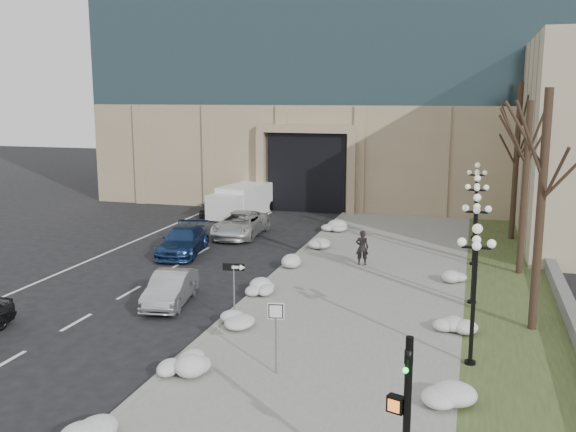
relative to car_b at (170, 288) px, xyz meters
name	(u,v)px	position (x,y,z in m)	size (l,w,h in m)	color
ground	(153,419)	(3.97, -9.08, -0.69)	(160.00, 160.00, 0.00)	black
sidewalk	(365,285)	(7.47, 4.92, -0.63)	(9.00, 40.00, 0.12)	gray
curb	(273,277)	(2.97, 4.92, -0.62)	(0.30, 40.00, 0.14)	gray
grass_strip	(512,297)	(13.97, 4.92, -0.64)	(4.00, 40.00, 0.10)	#364623
stone_wall	(557,281)	(15.97, 6.92, -0.34)	(0.50, 30.00, 0.70)	slate
car_b	(170,288)	(0.00, 0.00, 0.00)	(1.46, 4.18, 1.38)	#999BA0
car_c	(183,241)	(-3.29, 8.16, 0.07)	(2.12, 5.21, 1.51)	navy
car_d	(240,224)	(-1.83, 13.36, 0.08)	(2.55, 5.52, 1.54)	silver
car_e	(212,206)	(-6.42, 19.76, -0.06)	(1.48, 3.67, 1.25)	#2C2C31
pedestrian	(362,248)	(6.76, 8.21, 0.33)	(0.66, 0.43, 1.80)	black
box_truck	(243,201)	(-4.21, 20.41, 0.37)	(3.34, 7.16, 2.19)	silver
one_way_sign	(237,274)	(3.57, -1.40, 1.29)	(0.90, 0.26, 2.40)	slate
keep_sign	(276,323)	(6.42, -5.58, 1.09)	(0.52, 0.15, 2.42)	slate
traffic_signal	(405,430)	(10.98, -11.40, 1.31)	(0.69, 0.90, 4.02)	black
snow_clump_b	(185,367)	(3.64, -6.29, -0.39)	(1.10, 1.60, 0.36)	silver
snow_clump_c	(233,320)	(3.52, -1.87, -0.39)	(1.10, 1.60, 0.36)	silver
snow_clump_d	(258,288)	(3.11, 2.27, -0.39)	(1.10, 1.60, 0.36)	silver
snow_clump_e	(292,265)	(3.50, 6.54, -0.39)	(1.10, 1.60, 0.36)	silver
snow_clump_f	(317,243)	(3.55, 11.61, -0.39)	(1.10, 1.60, 0.36)	silver
snow_clump_g	(334,228)	(3.63, 16.01, -0.39)	(1.10, 1.60, 0.36)	silver
snow_clump_h	(450,396)	(11.74, -6.03, -0.39)	(1.10, 1.60, 0.36)	silver
snow_clump_i	(455,328)	(11.68, -0.42, -0.39)	(1.10, 1.60, 0.36)	silver
snow_clump_j	(453,278)	(11.38, 6.43, -0.39)	(1.10, 1.60, 0.36)	silver
snow_clump_k	(263,290)	(3.42, 2.05, -0.39)	(1.10, 1.60, 0.36)	silver
snow_clump_l	(181,368)	(3.57, -6.43, -0.39)	(1.10, 1.60, 0.36)	silver
lamppost_a	(475,276)	(12.27, -3.08, 2.39)	(1.18, 1.18, 4.76)	black
lamppost_b	(475,234)	(12.27, 3.42, 2.39)	(1.18, 1.18, 4.76)	black
lamppost_c	(476,208)	(12.27, 9.92, 2.39)	(1.18, 1.18, 4.76)	black
lamppost_d	(476,190)	(12.27, 16.42, 2.39)	(1.18, 1.18, 4.76)	black
tree_near	(543,177)	(14.47, 0.92, 5.14)	(3.20, 3.20, 9.00)	black
tree_mid	(526,164)	(14.47, 8.92, 4.82)	(3.20, 3.20, 8.50)	black
tree_far	(518,139)	(14.47, 16.92, 5.46)	(3.20, 3.20, 9.50)	black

